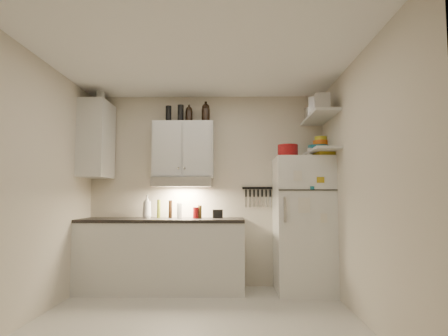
{
  "coord_description": "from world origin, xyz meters",
  "views": [
    {
      "loc": [
        0.33,
        -3.64,
        1.19
      ],
      "look_at": [
        0.25,
        0.9,
        1.55
      ],
      "focal_mm": 30.0,
      "sensor_mm": 36.0,
      "label": 1
    }
  ],
  "objects": [
    {
      "name": "thermos_b",
      "position": [
        -0.51,
        1.31,
        2.31
      ],
      "size": [
        0.1,
        0.1,
        0.22
      ],
      "primitive_type": "cylinder",
      "rotation": [
        0.0,
        0.0,
        0.42
      ],
      "color": "black",
      "rests_on": "upper_cabinet"
    },
    {
      "name": "countertop",
      "position": [
        -0.55,
        1.2,
        0.9
      ],
      "size": [
        2.1,
        0.62,
        0.04
      ],
      "primitive_type": "cube",
      "color": "black",
      "rests_on": "base_cabinet"
    },
    {
      "name": "back_wall",
      "position": [
        0.0,
        1.51,
        1.3
      ],
      "size": [
        3.2,
        0.02,
        2.6
      ],
      "primitive_type": "cube",
      "color": "beige",
      "rests_on": "ground"
    },
    {
      "name": "pepper_mill",
      "position": [
        -0.07,
        1.25,
        1.0
      ],
      "size": [
        0.05,
        0.05,
        0.17
      ],
      "primitive_type": "cylinder",
      "rotation": [
        0.0,
        0.0,
        -0.03
      ],
      "color": "brown",
      "rests_on": "countertop"
    },
    {
      "name": "left_wall",
      "position": [
        -1.61,
        0.0,
        1.3
      ],
      "size": [
        0.02,
        3.0,
        2.6
      ],
      "primitive_type": "cube",
      "color": "beige",
      "rests_on": "ground"
    },
    {
      "name": "caddy",
      "position": [
        0.16,
        1.35,
        0.98
      ],
      "size": [
        0.14,
        0.11,
        0.11
      ],
      "primitive_type": "cube",
      "rotation": [
        0.0,
        0.0,
        0.11
      ],
      "color": "black",
      "rests_on": "countertop"
    },
    {
      "name": "dutch_oven",
      "position": [
        1.04,
        1.0,
        1.77
      ],
      "size": [
        0.31,
        0.31,
        0.15
      ],
      "primitive_type": "cylinder",
      "rotation": [
        0.0,
        0.0,
        0.29
      ],
      "color": "maroon",
      "rests_on": "fridge"
    },
    {
      "name": "bowl_teal",
      "position": [
        1.49,
        1.3,
        1.83
      ],
      "size": [
        0.26,
        0.26,
        0.11
      ],
      "primitive_type": "cylinder",
      "color": "#166A7D",
      "rests_on": "shelf_lo"
    },
    {
      "name": "spice_jar",
      "position": [
        1.32,
        1.02,
        1.75
      ],
      "size": [
        0.07,
        0.07,
        0.11
      ],
      "primitive_type": "cylinder",
      "rotation": [
        0.0,
        0.0,
        0.06
      ],
      "color": "silver",
      "rests_on": "fridge"
    },
    {
      "name": "side_jar",
      "position": [
        -1.41,
        1.21,
        2.53
      ],
      "size": [
        0.14,
        0.14,
        0.16
      ],
      "primitive_type": "cylinder",
      "rotation": [
        0.0,
        0.0,
        -0.2
      ],
      "color": "silver",
      "rests_on": "side_cabinet"
    },
    {
      "name": "fridge",
      "position": [
        1.25,
        1.16,
        0.85
      ],
      "size": [
        0.7,
        0.68,
        1.7
      ],
      "primitive_type": "cube",
      "color": "white",
      "rests_on": "floor"
    },
    {
      "name": "book_stack",
      "position": [
        1.48,
        0.97,
        1.74
      ],
      "size": [
        0.24,
        0.28,
        0.09
      ],
      "primitive_type": "cube",
      "rotation": [
        0.0,
        0.0,
        0.14
      ],
      "color": "#B59416",
      "rests_on": "fridge"
    },
    {
      "name": "upper_cabinet",
      "position": [
        -0.3,
        1.33,
        1.83
      ],
      "size": [
        0.8,
        0.33,
        0.75
      ],
      "primitive_type": "cube",
      "color": "silver",
      "rests_on": "back_wall"
    },
    {
      "name": "floor",
      "position": [
        0.0,
        0.0,
        -0.01
      ],
      "size": [
        3.2,
        3.0,
        0.02
      ],
      "primitive_type": "cube",
      "color": "beige",
      "rests_on": "ground"
    },
    {
      "name": "clear_bottle",
      "position": [
        -0.34,
        1.23,
        1.02
      ],
      "size": [
        0.08,
        0.08,
        0.19
      ],
      "primitive_type": "cylinder",
      "rotation": [
        0.0,
        0.0,
        0.32
      ],
      "color": "silver",
      "rests_on": "countertop"
    },
    {
      "name": "tin_b",
      "position": [
        1.39,
        0.65,
        2.3
      ],
      "size": [
        0.19,
        0.19,
        0.17
      ],
      "primitive_type": "cube",
      "rotation": [
        0.0,
        0.0,
        -0.11
      ],
      "color": "#AAAAAD",
      "rests_on": "shelf_hi"
    },
    {
      "name": "oil_bottle",
      "position": [
        -0.63,
        1.35,
        1.04
      ],
      "size": [
        0.05,
        0.05,
        0.24
      ],
      "primitive_type": "cylinder",
      "rotation": [
        0.0,
        0.0,
        -0.03
      ],
      "color": "#5D691A",
      "rests_on": "countertop"
    },
    {
      "name": "plates",
      "position": [
        1.46,
        1.07,
        1.81
      ],
      "size": [
        0.27,
        0.27,
        0.06
      ],
      "primitive_type": "cylinder",
      "rotation": [
        0.0,
        0.0,
        -0.05
      ],
      "color": "#166A7D",
      "rests_on": "shelf_lo"
    },
    {
      "name": "shelf_hi",
      "position": [
        1.45,
        1.02,
        2.2
      ],
      "size": [
        0.3,
        0.95,
        0.03
      ],
      "primitive_type": "cube",
      "color": "silver",
      "rests_on": "right_wall"
    },
    {
      "name": "bowl_yellow",
      "position": [
        1.53,
        1.3,
        1.97
      ],
      "size": [
        0.16,
        0.16,
        0.05
      ],
      "primitive_type": "cylinder",
      "color": "yellow",
      "rests_on": "bowl_orange"
    },
    {
      "name": "vinegar_bottle",
      "position": [
        -0.47,
        1.31,
        1.04
      ],
      "size": [
        0.06,
        0.06,
        0.23
      ],
      "primitive_type": "cylinder",
      "rotation": [
        0.0,
        0.0,
        0.2
      ],
      "color": "black",
      "rests_on": "countertop"
    },
    {
      "name": "red_jar",
      "position": [
        -0.12,
        1.2,
        0.99
      ],
      "size": [
        0.08,
        0.08,
        0.15
      ],
      "primitive_type": "cylinder",
      "rotation": [
        0.0,
        0.0,
        -0.17
      ],
      "color": "maroon",
      "rests_on": "countertop"
    },
    {
      "name": "soap_bottle",
      "position": [
        -0.78,
        1.3,
        1.09
      ],
      "size": [
        0.17,
        0.17,
        0.34
      ],
      "primitive_type": "imported",
      "rotation": [
        0.0,
        0.0,
        0.37
      ],
      "color": "silver",
      "rests_on": "countertop"
    },
    {
      "name": "thermos_a",
      "position": [
        -0.34,
        1.29,
        2.32
      ],
      "size": [
        0.09,
        0.09,
        0.23
      ],
      "primitive_type": "cylinder",
      "rotation": [
        0.0,
        0.0,
        0.16
      ],
      "color": "black",
      "rests_on": "upper_cabinet"
    },
    {
      "name": "shelf_lo",
      "position": [
        1.45,
        1.02,
        1.76
      ],
      "size": [
        0.3,
        0.95,
        0.03
      ],
      "primitive_type": "cube",
      "color": "silver",
      "rests_on": "right_wall"
    },
    {
      "name": "base_cabinet",
      "position": [
        -0.55,
        1.2,
        0.44
      ],
      "size": [
        2.1,
        0.6,
        0.88
      ],
      "primitive_type": "cube",
      "color": "silver",
      "rests_on": "floor"
    },
    {
      "name": "side_cabinet",
      "position": [
        -1.44,
        1.2,
        1.95
      ],
      "size": [
        0.33,
        0.55,
        1.0
      ],
      "primitive_type": "cube",
      "color": "silver",
      "rests_on": "left_wall"
    },
    {
      "name": "growler_b",
      "position": [
        -0.0,
        1.32,
        2.33
      ],
      "size": [
        0.13,
        0.13,
        0.26
      ],
      "primitive_type": null,
      "rotation": [
        0.0,
        0.0,
        -0.17
      ],
      "color": "black",
      "rests_on": "upper_cabinet"
    },
    {
      "name": "growler_a",
      "position": [
        -0.24,
        1.35,
        2.32
      ],
      "size": [
        0.11,
        0.11,
        0.23
      ],
      "primitive_type": null,
      "rotation": [
        0.0,
        0.0,
        -0.08
      ],
      "color": "black",
      "rests_on": "upper_cabinet"
    },
    {
      "name": "stock_pot",
      "position": [
        1.44,
        1.34,
        2.3
      ],
      "size": [
        0.25,
        0.25,
        0.17
      ],
      "primitive_type": "cylinder",
      "rotation": [
        0.0,
        0.0,
        0.02
      ],
      "color": "silver",
      "rests_on": "shelf_hi"
    },
    {
      "name": "tin_a",
      "position": [
        1.4,
        0.88,
        2.31
      ],
      "size": [
        0.24,
        0.22,
        0.19
      ],
      "primitive_type": "cube",
      "rotation": [
        0.0,
        0.0,
        -0.31
      ],
      "color": "#AAAAAD",
      "rests_on": "shelf_hi"
    },
    {
      "name": "knife_strip",
      "position": [
        0.7,
        1.49,
        1.32
      ],
      "size": [
        0.42,
        0.02,
        0.03
      ],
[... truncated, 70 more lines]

